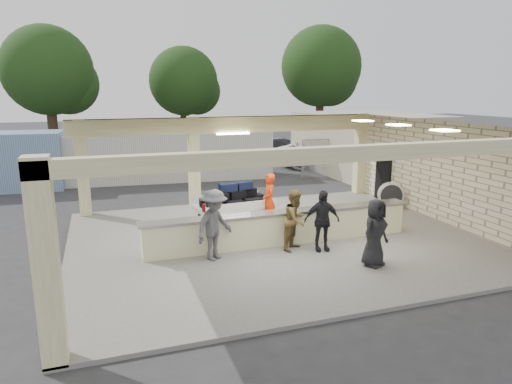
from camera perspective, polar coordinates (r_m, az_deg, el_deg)
name	(u,v)px	position (r m, az deg, el deg)	size (l,w,h in m)	color
ground	(275,241)	(14.00, 2.41, -6.17)	(120.00, 120.00, 0.00)	#2B2B2E
pavilion	(274,193)	(14.30, 2.29, -0.15)	(12.01, 10.00, 3.55)	slate
baggage_counter	(282,227)	(13.38, 3.22, -4.45)	(8.20, 0.58, 0.98)	#ECEBB0
luggage_cart	(233,202)	(15.17, -2.94, -1.25)	(2.57, 1.74, 1.42)	white
drum_fan	(391,195)	(17.87, 16.47, -0.37)	(0.97, 0.64, 1.02)	white
baggage_handler	(269,201)	(14.78, 1.64, -1.13)	(0.65, 0.36, 1.79)	red
passenger_a	(296,220)	(12.85, 4.97, -3.49)	(0.83, 0.36, 1.71)	brown
passenger_b	(322,221)	(12.83, 8.23, -3.55)	(1.01, 0.37, 1.73)	black
passenger_c	(214,225)	(12.05, -5.22, -4.13)	(1.23, 0.43, 1.90)	#49484D
passenger_d	(375,233)	(12.01, 14.65, -4.93)	(0.86, 0.35, 1.75)	black
car_white_a	(321,153)	(27.98, 8.16, 4.85)	(2.55, 5.37, 1.53)	white
car_white_b	(365,149)	(30.57, 13.45, 5.28)	(1.80, 4.83, 1.52)	white
car_dark	(282,149)	(30.07, 3.23, 5.34)	(1.45, 4.11, 1.37)	black
container_white	(161,156)	(23.71, -11.79, 4.39)	(11.20, 2.24, 2.43)	silver
fence	(400,153)	(26.80, 17.58, 4.66)	(12.06, 0.06, 2.03)	gray
tree_left	(53,74)	(36.62, -24.05, 13.29)	(6.60, 6.30, 9.00)	#382619
tree_mid	(187,84)	(39.15, -8.62, 13.19)	(6.00, 5.60, 8.00)	#382619
tree_right	(323,70)	(42.14, 8.41, 14.86)	(7.20, 7.00, 10.00)	#382619
adjacent_building	(368,142)	(26.71, 13.78, 6.04)	(6.00, 8.00, 3.20)	#AFA58B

